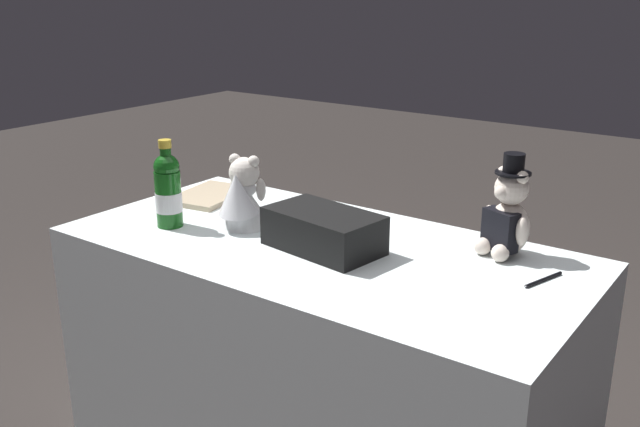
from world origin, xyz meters
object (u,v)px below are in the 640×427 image
object	(u,v)px
signing_pen	(542,280)
teddy_bear_bride	(243,196)
champagne_bottle	(168,190)
gift_case_black	(324,231)
teddy_bear_groom	(507,216)
guestbook	(210,195)

from	to	relation	value
signing_pen	teddy_bear_bride	bearing A→B (deg)	7.82
champagne_bottle	gift_case_black	size ratio (longest dim) A/B	0.78
champagne_bottle	gift_case_black	xyz separation A→B (m)	(-0.53, -0.12, -0.06)
teddy_bear_groom	guestbook	size ratio (longest dim) A/B	1.03
champagne_bottle	gift_case_black	distance (m)	0.55
champagne_bottle	signing_pen	xyz separation A→B (m)	(-1.15, -0.27, -0.12)
guestbook	gift_case_black	bearing A→B (deg)	155.38
gift_case_black	guestbook	distance (m)	0.67
signing_pen	gift_case_black	bearing A→B (deg)	13.28
signing_pen	champagne_bottle	bearing A→B (deg)	13.11
teddy_bear_bride	guestbook	world-z (taller)	teddy_bear_bride
teddy_bear_groom	gift_case_black	bearing A→B (deg)	31.37
teddy_bear_groom	guestbook	world-z (taller)	teddy_bear_groom
teddy_bear_bride	champagne_bottle	world-z (taller)	champagne_bottle
signing_pen	teddy_bear_groom	bearing A→B (deg)	-39.31
gift_case_black	guestbook	size ratio (longest dim) A/B	1.25
champagne_bottle	teddy_bear_groom	bearing A→B (deg)	-157.97
gift_case_black	signing_pen	bearing A→B (deg)	-166.72
teddy_bear_bride	gift_case_black	distance (m)	0.33
teddy_bear_bride	signing_pen	world-z (taller)	teddy_bear_bride
teddy_bear_groom	signing_pen	size ratio (longest dim) A/B	1.97
teddy_bear_groom	guestbook	distance (m)	1.11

